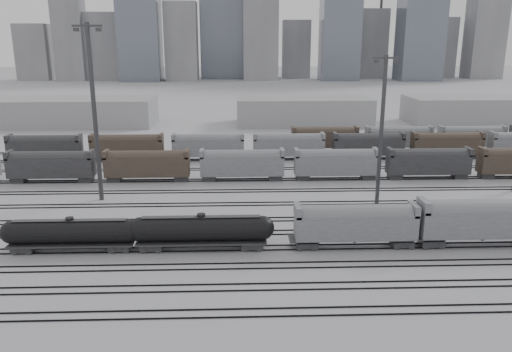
{
  "coord_description": "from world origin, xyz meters",
  "views": [
    {
      "loc": [
        -9.6,
        -55.27,
        24.41
      ],
      "look_at": [
        -6.93,
        19.99,
        4.0
      ],
      "focal_mm": 35.0,
      "sensor_mm": 36.0,
      "label": 1
    }
  ],
  "objects_px": {
    "tank_car_a": "(71,233)",
    "light_mast_c": "(381,131)",
    "hopper_car_b": "(485,218)",
    "tank_car_b": "(202,230)",
    "hopper_car_a": "(355,222)"
  },
  "relations": [
    {
      "from": "light_mast_c",
      "to": "hopper_car_b",
      "type": "bearing_deg",
      "value": -54.34
    },
    {
      "from": "hopper_car_b",
      "to": "light_mast_c",
      "type": "height_order",
      "value": "light_mast_c"
    },
    {
      "from": "light_mast_c",
      "to": "tank_car_a",
      "type": "bearing_deg",
      "value": -161.77
    },
    {
      "from": "hopper_car_a",
      "to": "hopper_car_b",
      "type": "xyz_separation_m",
      "value": [
        15.91,
        0.0,
        0.3
      ]
    },
    {
      "from": "tank_car_b",
      "to": "hopper_car_b",
      "type": "height_order",
      "value": "hopper_car_b"
    },
    {
      "from": "tank_car_b",
      "to": "light_mast_c",
      "type": "distance_m",
      "value": 29.84
    },
    {
      "from": "tank_car_a",
      "to": "hopper_car_a",
      "type": "relative_size",
      "value": 1.12
    },
    {
      "from": "tank_car_b",
      "to": "hopper_car_a",
      "type": "distance_m",
      "value": 18.62
    },
    {
      "from": "tank_car_b",
      "to": "hopper_car_b",
      "type": "distance_m",
      "value": 34.53
    },
    {
      "from": "tank_car_a",
      "to": "light_mast_c",
      "type": "height_order",
      "value": "light_mast_c"
    },
    {
      "from": "hopper_car_a",
      "to": "light_mast_c",
      "type": "relative_size",
      "value": 0.65
    },
    {
      "from": "tank_car_a",
      "to": "hopper_car_a",
      "type": "height_order",
      "value": "hopper_car_a"
    },
    {
      "from": "tank_car_b",
      "to": "light_mast_c",
      "type": "xyz_separation_m",
      "value": [
        24.95,
        13.33,
        9.5
      ]
    },
    {
      "from": "tank_car_b",
      "to": "light_mast_c",
      "type": "height_order",
      "value": "light_mast_c"
    },
    {
      "from": "hopper_car_a",
      "to": "hopper_car_b",
      "type": "height_order",
      "value": "hopper_car_b"
    }
  ]
}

